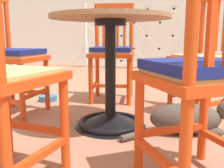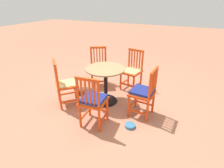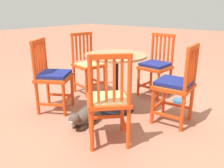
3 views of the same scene
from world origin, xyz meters
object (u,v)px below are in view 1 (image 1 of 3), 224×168
object	(u,v)px
orange_chair_tucked_in	(207,59)
pet_water_bowl	(48,98)
cafe_table	(110,85)
tabby_cat	(192,119)
orange_chair_at_corner	(203,77)
orange_chair_by_planter	(12,57)
orange_chair_facing_out	(112,53)

from	to	relation	value
orange_chair_tucked_in	pet_water_bowl	bearing A→B (deg)	173.61
cafe_table	tabby_cat	xyz separation A→B (m)	(0.52, -0.03, -0.19)
cafe_table	pet_water_bowl	xyz separation A→B (m)	(-0.73, 0.57, -0.26)
orange_chair_at_corner	tabby_cat	size ratio (longest dim) A/B	1.31
cafe_table	pet_water_bowl	distance (m)	0.96
orange_chair_by_planter	pet_water_bowl	distance (m)	0.61
orange_chair_at_corner	pet_water_bowl	distance (m)	1.76
orange_chair_at_corner	orange_chair_facing_out	bearing A→B (deg)	114.72
orange_chair_at_corner	orange_chair_facing_out	distance (m)	1.50
orange_chair_at_corner	orange_chair_tucked_in	xyz separation A→B (m)	(0.17, 1.04, -0.01)
cafe_table	orange_chair_tucked_in	bearing A→B (deg)	32.23
orange_chair_facing_out	cafe_table	bearing A→B (deg)	-79.35
orange_chair_facing_out	tabby_cat	size ratio (longest dim) A/B	1.31
tabby_cat	pet_water_bowl	size ratio (longest dim) A/B	4.09
orange_chair_at_corner	orange_chair_by_planter	bearing A→B (deg)	149.29
orange_chair_tucked_in	orange_chair_by_planter	xyz separation A→B (m)	(-1.46, -0.27, 0.01)
orange_chair_by_planter	orange_chair_facing_out	bearing A→B (deg)	42.10
cafe_table	orange_chair_at_corner	size ratio (longest dim) A/B	0.83
cafe_table	orange_chair_tucked_in	xyz separation A→B (m)	(0.66, 0.41, 0.15)
orange_chair_tucked_in	tabby_cat	xyz separation A→B (m)	(-0.14, -0.44, -0.34)
orange_chair_tucked_in	tabby_cat	bearing A→B (deg)	-107.01
cafe_table	tabby_cat	size ratio (longest dim) A/B	1.09
orange_chair_facing_out	pet_water_bowl	distance (m)	0.74
tabby_cat	cafe_table	bearing A→B (deg)	176.78
orange_chair_facing_out	orange_chair_at_corner	bearing A→B (deg)	-65.28
orange_chair_facing_out	tabby_cat	distance (m)	1.07
orange_chair_at_corner	pet_water_bowl	xyz separation A→B (m)	(-1.22, 1.19, -0.42)
orange_chair_tucked_in	orange_chair_by_planter	bearing A→B (deg)	-169.35
orange_chair_at_corner	orange_chair_by_planter	world-z (taller)	same
orange_chair_by_planter	orange_chair_at_corner	bearing A→B (deg)	-30.71
cafe_table	orange_chair_by_planter	distance (m)	0.83
orange_chair_by_planter	tabby_cat	bearing A→B (deg)	-7.31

